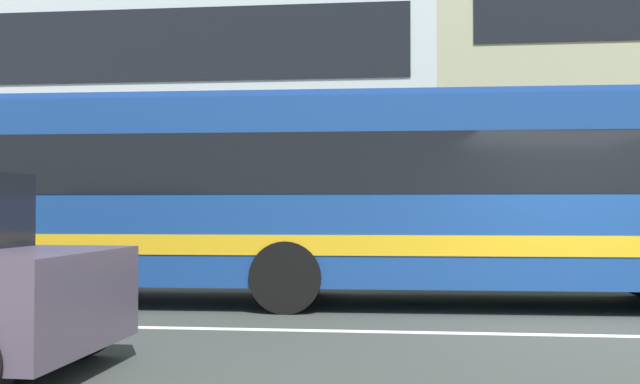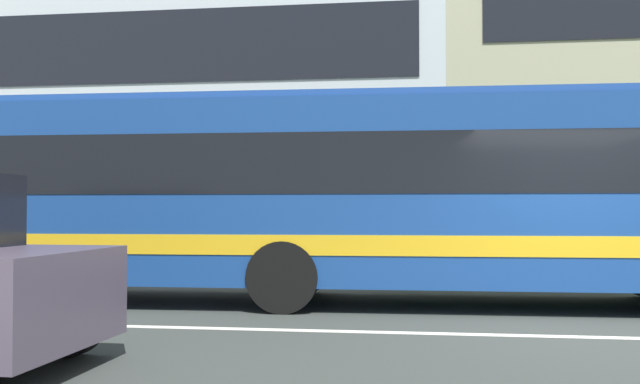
{
  "view_description": "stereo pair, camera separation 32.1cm",
  "coord_description": "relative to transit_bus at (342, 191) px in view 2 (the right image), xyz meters",
  "views": [
    {
      "loc": [
        -2.43,
        -8.11,
        1.45
      ],
      "look_at": [
        -3.55,
        2.86,
        1.72
      ],
      "focal_mm": 38.51,
      "sensor_mm": 36.0,
      "label": 1
    },
    {
      "loc": [
        -2.11,
        -8.07,
        1.45
      ],
      "look_at": [
        -3.55,
        2.86,
        1.72
      ],
      "focal_mm": 38.51,
      "sensor_mm": 36.0,
      "label": 2
    }
  ],
  "objects": [
    {
      "name": "apartment_block_left",
      "position": [
        -7.04,
        13.8,
        3.61
      ],
      "size": [
        18.15,
        10.38,
        10.67
      ],
      "color": "silver",
      "rests_on": "ground_plane"
    },
    {
      "name": "lane_centre_line",
      "position": [
        3.15,
        -2.46,
        -1.72
      ],
      "size": [
        60.0,
        0.16,
        0.01
      ],
      "primitive_type": "cube",
      "color": "silver",
      "rests_on": "ground_plane"
    },
    {
      "name": "transit_bus",
      "position": [
        0.0,
        0.0,
        0.0
      ],
      "size": [
        11.9,
        2.79,
        3.13
      ],
      "color": "navy",
      "rests_on": "ground_plane"
    },
    {
      "name": "ground_plane",
      "position": [
        3.15,
        -2.46,
        -1.73
      ],
      "size": [
        160.0,
        160.0,
        0.0
      ],
      "primitive_type": "plane",
      "color": "#363C39"
    }
  ]
}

